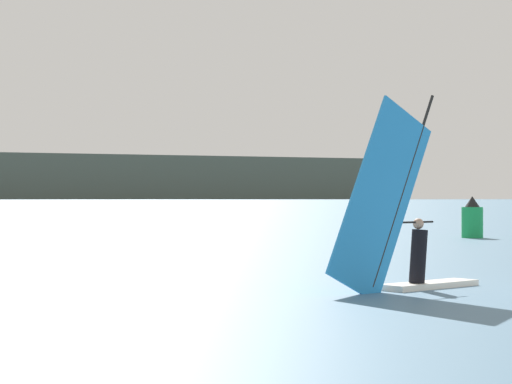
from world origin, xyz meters
The scene contains 3 objects.
windsurfer centered at (-4.59, 1.64, 1.07)m, with size 3.72×2.47×4.15m.
distant_headland centered at (314.51, 1132.88, 21.43)m, with size 1069.55×319.93×42.86m, color #4C564C.
channel_buoy centered at (5.90, 24.90, 0.84)m, with size 0.97×0.97×1.91m.
Camera 1 is at (-10.32, -16.67, 1.85)m, focal length 66.97 mm.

